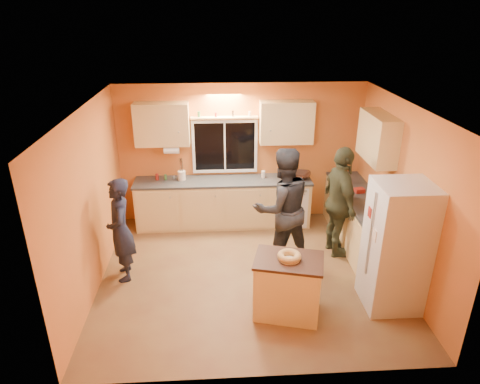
{
  "coord_description": "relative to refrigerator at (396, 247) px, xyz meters",
  "views": [
    {
      "loc": [
        -0.48,
        -5.56,
        3.85
      ],
      "look_at": [
        -0.12,
        0.4,
        1.22
      ],
      "focal_mm": 32.0,
      "sensor_mm": 36.0,
      "label": 1
    }
  ],
  "objects": [
    {
      "name": "ground",
      "position": [
        -1.89,
        0.8,
        -0.9
      ],
      "size": [
        4.5,
        4.5,
        0.0
      ],
      "primitive_type": "plane",
      "color": "brown",
      "rests_on": "ground"
    },
    {
      "name": "potted_plant",
      "position": [
        0.06,
        0.74,
        0.13
      ],
      "size": [
        0.27,
        0.24,
        0.27
      ],
      "primitive_type": "imported",
      "rotation": [
        0.0,
        0.0,
        0.12
      ],
      "color": "gray",
      "rests_on": "right_counter"
    },
    {
      "name": "utensil_crock",
      "position": [
        -2.99,
        2.56,
        0.09
      ],
      "size": [
        0.14,
        0.14,
        0.17
      ],
      "primitive_type": "cylinder",
      "color": "beige",
      "rests_on": "back_counter"
    },
    {
      "name": "person_left",
      "position": [
        -3.79,
        0.87,
        -0.1
      ],
      "size": [
        0.51,
        0.66,
        1.6
      ],
      "primitive_type": "imported",
      "rotation": [
        0.0,
        0.0,
        -1.34
      ],
      "color": "black",
      "rests_on": "ground"
    },
    {
      "name": "back_counter",
      "position": [
        -1.88,
        2.5,
        -0.45
      ],
      "size": [
        4.23,
        0.62,
        0.9
      ],
      "color": "#D5B570",
      "rests_on": "ground"
    },
    {
      "name": "island",
      "position": [
        -1.46,
        -0.13,
        -0.47
      ],
      "size": [
        1.0,
        0.8,
        0.85
      ],
      "rotation": [
        0.0,
        0.0,
        -0.25
      ],
      "color": "#D5B570",
      "rests_on": "ground"
    },
    {
      "name": "red_box",
      "position": [
        0.08,
        1.8,
        0.04
      ],
      "size": [
        0.18,
        0.15,
        0.07
      ],
      "primitive_type": "cube",
      "rotation": [
        0.0,
        0.0,
        0.17
      ],
      "color": "maroon",
      "rests_on": "right_counter"
    },
    {
      "name": "person_right",
      "position": [
        -0.39,
        1.35,
        0.03
      ],
      "size": [
        0.56,
        1.13,
        1.86
      ],
      "primitive_type": "imported",
      "rotation": [
        0.0,
        0.0,
        1.67
      ],
      "color": "#303521",
      "rests_on": "ground"
    },
    {
      "name": "room_shell",
      "position": [
        -1.77,
        1.21,
        0.72
      ],
      "size": [
        4.54,
        4.04,
        2.61
      ],
      "color": "orange",
      "rests_on": "ground"
    },
    {
      "name": "refrigerator",
      "position": [
        0.0,
        0.0,
        0.0
      ],
      "size": [
        0.72,
        0.7,
        1.8
      ],
      "primitive_type": "cube",
      "color": "silver",
      "rests_on": "ground"
    },
    {
      "name": "right_counter",
      "position": [
        0.06,
        1.3,
        -0.45
      ],
      "size": [
        0.62,
        1.84,
        0.9
      ],
      "color": "#D5B570",
      "rests_on": "ground"
    },
    {
      "name": "bundt_pastry",
      "position": [
        -1.46,
        -0.13,
        -0.0
      ],
      "size": [
        0.31,
        0.31,
        0.09
      ],
      "primitive_type": "torus",
      "color": "tan",
      "rests_on": "island"
    },
    {
      "name": "person_center",
      "position": [
        -1.36,
        1.12,
        0.07
      ],
      "size": [
        1.11,
        0.96,
        1.94
      ],
      "primitive_type": "imported",
      "rotation": [
        0.0,
        0.0,
        3.42
      ],
      "color": "black",
      "rests_on": "ground"
    },
    {
      "name": "mixing_bowl",
      "position": [
        -0.81,
        2.54,
        0.05
      ],
      "size": [
        0.48,
        0.48,
        0.1
      ],
      "primitive_type": "imported",
      "rotation": [
        0.0,
        0.0,
        -0.27
      ],
      "color": "black",
      "rests_on": "back_counter"
    }
  ]
}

